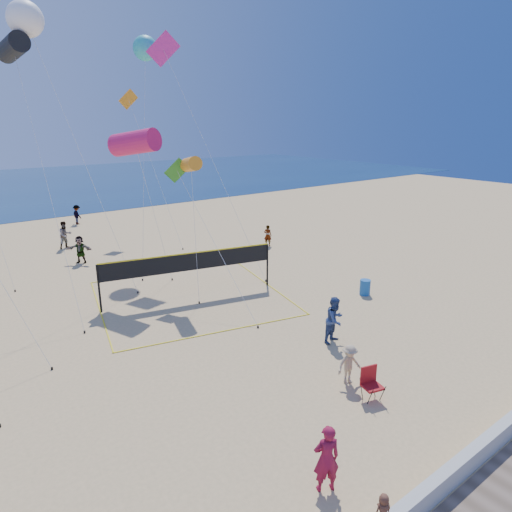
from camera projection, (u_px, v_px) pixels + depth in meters
ground at (331, 440)px, 13.05m from camera, size 120.00×120.00×0.00m
seawall at (425, 497)px, 10.69m from camera, size 32.00×0.30×0.60m
woman at (326, 458)px, 11.05m from camera, size 0.79×0.68×1.83m
toddler at (383, 510)px, 9.49m from camera, size 0.44×0.36×0.78m
bystander_a at (335, 320)px, 18.56m from camera, size 1.06×0.90×1.94m
bystander_b at (349, 364)px, 15.68m from camera, size 1.01×0.71×1.43m
far_person_1 at (80, 250)px, 28.90m from camera, size 1.57×1.47×1.76m
far_person_2 at (268, 235)px, 32.88m from camera, size 0.62×0.67×1.53m
far_person_3 at (65, 235)px, 32.19m from camera, size 1.07×0.91×1.93m
far_person_4 at (77, 215)px, 39.66m from camera, size 0.81×1.18×1.68m
camp_chair at (371, 381)px, 14.81m from camera, size 0.73×0.85×1.25m
trash_barrel at (365, 287)px, 23.74m from camera, size 0.56×0.56×0.81m
volleyball_net at (189, 267)px, 23.00m from camera, size 10.76×10.65×2.40m
kite_1 at (13, 48)px, 21.56m from camera, size 1.22×8.33×12.70m
kite_2 at (191, 164)px, 22.82m from camera, size 1.54×2.88×7.10m
kite_4 at (182, 181)px, 23.18m from camera, size 1.26×7.15×6.94m
kite_5 at (168, 59)px, 27.77m from camera, size 2.25×9.10×13.98m
kite_6 at (25, 19)px, 21.25m from camera, size 3.93×4.63×14.11m
kite_7 at (145, 48)px, 29.09m from camera, size 4.86×7.05×13.93m
kite_9 at (132, 109)px, 35.02m from camera, size 1.61×8.07×11.08m
kite_10 at (135, 143)px, 23.48m from camera, size 2.53×3.03×8.42m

